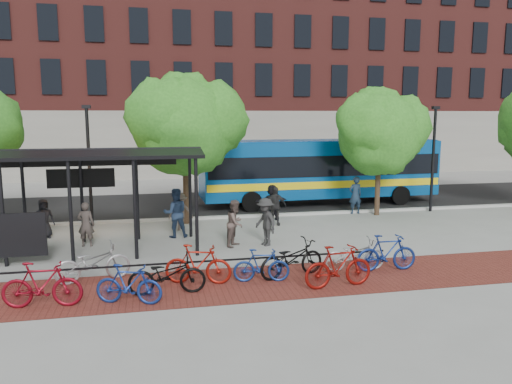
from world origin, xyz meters
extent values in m
plane|color=#9E9E99|center=(0.00, 0.00, 0.00)|extent=(160.00, 160.00, 0.00)
cube|color=black|center=(0.00, 8.00, 0.01)|extent=(160.00, 8.00, 0.01)
cube|color=#B7B7B2|center=(0.00, 4.00, 0.06)|extent=(160.00, 0.25, 0.12)
cube|color=maroon|center=(-2.00, -5.00, 0.00)|extent=(24.00, 3.00, 0.01)
cube|color=black|center=(-3.30, -4.10, 0.00)|extent=(12.00, 0.05, 0.95)
cube|color=maroon|center=(10.00, 26.00, 10.00)|extent=(55.00, 14.00, 20.00)
cube|color=#7A664C|center=(-16.00, 40.00, 15.00)|extent=(22.00, 22.00, 30.00)
cylinder|color=black|center=(-9.00, -1.85, 1.65)|extent=(0.12, 0.12, 3.30)
cylinder|color=black|center=(-9.00, 0.85, 1.65)|extent=(0.12, 0.12, 3.30)
cylinder|color=black|center=(-7.00, -1.85, 1.65)|extent=(0.12, 0.12, 3.30)
cylinder|color=black|center=(-7.00, 0.85, 1.65)|extent=(0.12, 0.12, 3.30)
cylinder|color=black|center=(-5.00, -1.85, 1.65)|extent=(0.12, 0.12, 3.30)
cylinder|color=black|center=(-5.00, 0.85, 1.65)|extent=(0.12, 0.12, 3.30)
cylinder|color=black|center=(-3.00, -1.85, 1.65)|extent=(0.12, 0.12, 3.30)
cylinder|color=black|center=(-3.00, 0.85, 1.65)|extent=(0.12, 0.12, 3.30)
cube|color=black|center=(-8.00, -1.20, 3.45)|extent=(10.60, 1.65, 0.29)
cube|color=black|center=(-8.00, 0.20, 3.45)|extent=(10.60, 1.65, 0.29)
cube|color=black|center=(-8.00, 0.90, 3.05)|extent=(9.00, 0.10, 0.40)
cube|color=black|center=(-7.00, 0.95, 2.40)|extent=(2.40, 0.12, 0.70)
cube|color=#FF7200|center=(-7.00, 1.03, 2.40)|extent=(2.20, 0.02, 0.55)
cylinder|color=#382619|center=(-3.00, 3.30, 1.26)|extent=(0.24, 0.24, 2.52)
sphere|color=#2E771F|center=(-3.00, 3.30, 4.20)|extent=(4.20, 4.20, 4.20)
sphere|color=#2E771F|center=(-1.95, 3.50, 4.50)|extent=(3.36, 3.36, 3.36)
sphere|color=#2E771F|center=(-3.84, 3.00, 4.60)|extent=(3.15, 3.15, 3.15)
sphere|color=#2E771F|center=(-2.90, 3.70, 5.00)|extent=(2.94, 2.94, 2.94)
cylinder|color=#382619|center=(6.00, 3.30, 1.14)|extent=(0.24, 0.24, 2.27)
sphere|color=#2E771F|center=(6.00, 3.30, 3.79)|extent=(3.80, 3.80, 3.80)
sphere|color=#2E771F|center=(6.95, 3.50, 4.09)|extent=(3.04, 3.04, 3.04)
sphere|color=#2E771F|center=(5.24, 3.00, 4.20)|extent=(2.85, 2.85, 2.85)
sphere|color=#2E771F|center=(6.10, 3.70, 4.59)|extent=(2.66, 2.66, 2.66)
cylinder|color=black|center=(-7.00, 3.60, 2.50)|extent=(0.14, 0.14, 5.00)
cube|color=black|center=(-7.00, 3.60, 5.05)|extent=(0.35, 0.20, 0.15)
cylinder|color=black|center=(9.00, 3.60, 2.50)|extent=(0.14, 0.14, 5.00)
cube|color=black|center=(9.00, 3.60, 5.05)|extent=(0.35, 0.20, 0.15)
cube|color=#084B94|center=(4.31, 6.77, 1.92)|extent=(12.67, 3.09, 2.89)
cube|color=black|center=(4.31, 6.77, 2.15)|extent=(12.42, 3.13, 1.05)
cube|color=yellow|center=(4.31, 6.77, 1.21)|extent=(12.54, 3.14, 0.37)
cube|color=#084B94|center=(4.31, 6.77, 3.31)|extent=(12.41, 2.81, 0.19)
cylinder|color=black|center=(0.32, 5.28, 0.50)|extent=(1.02, 0.32, 1.01)
cylinder|color=black|center=(0.24, 8.01, 0.50)|extent=(1.02, 0.32, 1.01)
cylinder|color=black|center=(8.38, 5.52, 0.50)|extent=(1.02, 0.32, 1.01)
cylinder|color=black|center=(8.30, 8.25, 0.50)|extent=(1.02, 0.32, 1.01)
imported|color=maroon|center=(-7.16, -5.71, 0.59)|extent=(1.99, 0.73, 1.17)
imported|color=#9D9C9F|center=(-6.16, -3.90, 0.56)|extent=(2.23, 1.28, 1.11)
imported|color=navy|center=(-5.08, -5.92, 0.52)|extent=(1.79, 1.01, 1.04)
imported|color=black|center=(-4.12, -5.40, 0.54)|extent=(2.06, 0.75, 1.07)
imported|color=maroon|center=(-3.24, -4.75, 0.57)|extent=(1.97, 1.03, 1.14)
imported|color=navy|center=(-1.46, -4.96, 0.49)|extent=(1.67, 0.70, 0.97)
imported|color=black|center=(-0.49, -4.70, 0.55)|extent=(2.23, 1.32, 1.11)
imported|color=maroon|center=(0.52, -5.84, 0.60)|extent=(2.04, 0.76, 1.20)
imported|color=#A6A6A8|center=(1.56, -4.52, 0.50)|extent=(1.92, 0.70, 1.00)
imported|color=navy|center=(2.49, -4.76, 0.57)|extent=(1.92, 0.60, 1.14)
imported|color=black|center=(-8.56, 1.78, 0.76)|extent=(0.87, 0.71, 1.53)
imported|color=#473D39|center=(-6.82, 0.16, 0.82)|extent=(0.65, 0.48, 1.63)
imported|color=#1E2E48|center=(-3.58, 0.86, 0.96)|extent=(0.97, 0.78, 1.92)
imported|color=brown|center=(-3.32, 2.04, 0.77)|extent=(1.06, 0.68, 1.54)
imported|color=#282828|center=(0.72, 2.17, 0.83)|extent=(1.00, 0.47, 1.67)
imported|color=black|center=(0.84, 3.20, 0.81)|extent=(1.56, 0.68, 1.63)
imported|color=#1D2E43|center=(5.10, 3.80, 0.90)|extent=(0.69, 0.48, 1.80)
imported|color=brown|center=(-1.53, -0.92, 0.85)|extent=(0.99, 1.05, 1.70)
imported|color=#2B2B2B|center=(-0.44, -1.05, 0.88)|extent=(1.00, 1.29, 1.75)
camera|label=1|loc=(-4.43, -18.31, 4.73)|focal=35.00mm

